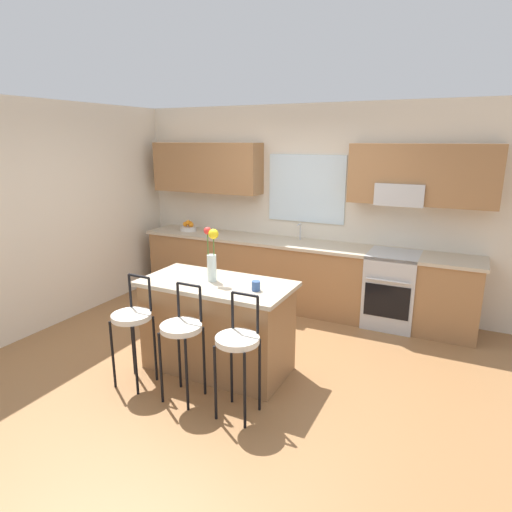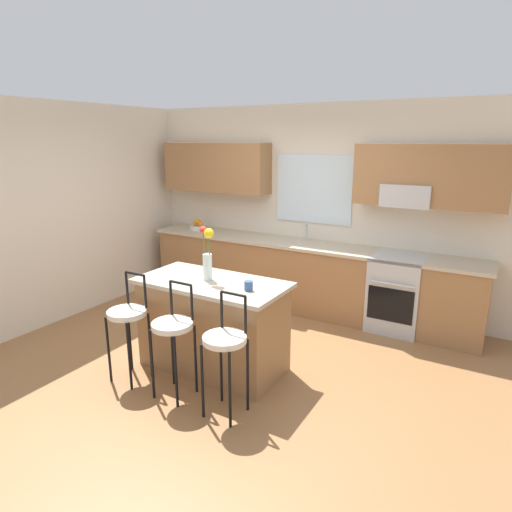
% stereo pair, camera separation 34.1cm
% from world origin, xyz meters
% --- Properties ---
extents(ground_plane, '(14.00, 14.00, 0.00)m').
position_xyz_m(ground_plane, '(0.00, 0.00, 0.00)').
color(ground_plane, olive).
extents(wall_left, '(0.12, 4.60, 2.70)m').
position_xyz_m(wall_left, '(-2.56, 0.30, 1.35)').
color(wall_left, beige).
rests_on(wall_left, ground).
extents(back_wall_assembly, '(5.60, 0.50, 2.70)m').
position_xyz_m(back_wall_assembly, '(0.02, 1.99, 1.51)').
color(back_wall_assembly, beige).
rests_on(back_wall_assembly, ground).
extents(counter_run, '(4.56, 0.64, 0.92)m').
position_xyz_m(counter_run, '(-0.00, 1.70, 0.47)').
color(counter_run, '#996B42').
rests_on(counter_run, ground).
extents(sink_faucet, '(0.02, 0.13, 0.23)m').
position_xyz_m(sink_faucet, '(-0.02, 1.84, 1.06)').
color(sink_faucet, '#B7BABC').
rests_on(sink_faucet, counter_run).
extents(oven_range, '(0.60, 0.64, 0.92)m').
position_xyz_m(oven_range, '(1.26, 1.68, 0.46)').
color(oven_range, '#B7BABC').
rests_on(oven_range, ground).
extents(kitchen_island, '(1.48, 0.75, 0.92)m').
position_xyz_m(kitchen_island, '(-0.10, -0.22, 0.46)').
color(kitchen_island, '#996B42').
rests_on(kitchen_island, ground).
extents(bar_stool_near, '(0.36, 0.36, 1.04)m').
position_xyz_m(bar_stool_near, '(-0.65, -0.80, 0.64)').
color(bar_stool_near, black).
rests_on(bar_stool_near, ground).
extents(bar_stool_middle, '(0.36, 0.36, 1.04)m').
position_xyz_m(bar_stool_middle, '(-0.10, -0.80, 0.64)').
color(bar_stool_middle, black).
rests_on(bar_stool_middle, ground).
extents(bar_stool_far, '(0.36, 0.36, 1.04)m').
position_xyz_m(bar_stool_far, '(0.45, -0.80, 0.64)').
color(bar_stool_far, black).
rests_on(bar_stool_far, ground).
extents(flower_vase, '(0.15, 0.10, 0.53)m').
position_xyz_m(flower_vase, '(-0.15, -0.21, 1.18)').
color(flower_vase, silver).
rests_on(flower_vase, kitchen_island).
extents(mug_ceramic, '(0.08, 0.08, 0.09)m').
position_xyz_m(mug_ceramic, '(0.35, -0.27, 0.97)').
color(mug_ceramic, '#33518C').
rests_on(mug_ceramic, kitchen_island).
extents(fruit_bowl_oranges, '(0.24, 0.24, 0.16)m').
position_xyz_m(fruit_bowl_oranges, '(-1.74, 1.71, 0.97)').
color(fruit_bowl_oranges, silver).
rests_on(fruit_bowl_oranges, counter_run).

